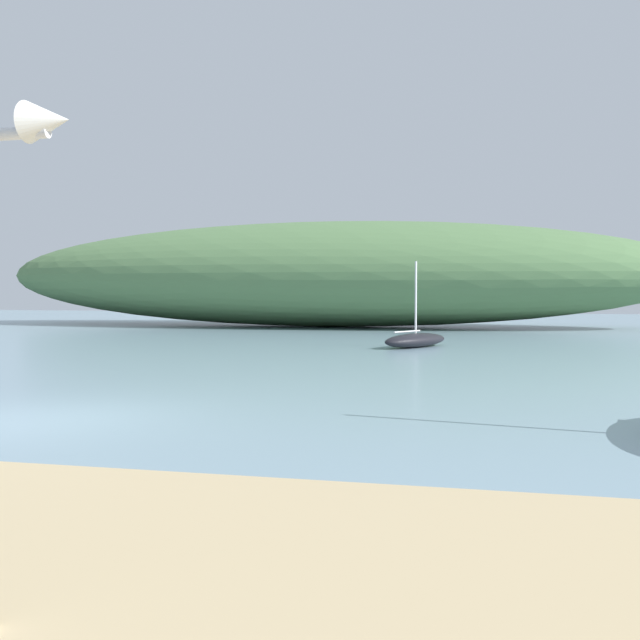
{
  "coord_description": "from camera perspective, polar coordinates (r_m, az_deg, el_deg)",
  "views": [
    {
      "loc": [
        7.02,
        -10.64,
        2.16
      ],
      "look_at": [
        3.36,
        5.75,
        1.47
      ],
      "focal_mm": 40.12,
      "sensor_mm": 36.0,
      "label": 1
    }
  ],
  "objects": [
    {
      "name": "sailboat_centre_water",
      "position": [
        27.54,
        7.63,
        -1.58
      ],
      "size": [
        2.78,
        3.61,
        3.28
      ],
      "color": "black",
      "rests_on": "ground"
    },
    {
      "name": "distant_hill",
      "position": [
        43.33,
        0.58,
        3.67
      ],
      "size": [
        42.0,
        10.73,
        6.31
      ],
      "primitive_type": "ellipsoid",
      "color": "#517547",
      "rests_on": "ground"
    },
    {
      "name": "ground_plane",
      "position": [
        12.93,
        -20.72,
        -7.43
      ],
      "size": [
        120.0,
        120.0,
        0.0
      ],
      "primitive_type": "plane",
      "color": "#7A99A8"
    }
  ]
}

